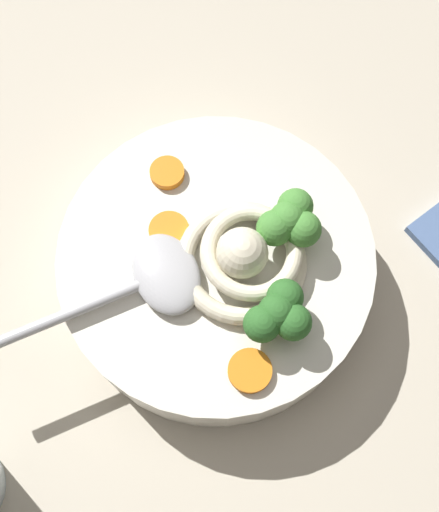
{
  "coord_description": "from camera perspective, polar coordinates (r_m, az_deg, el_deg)",
  "views": [
    {
      "loc": [
        -15.8,
        -7.8,
        50.35
      ],
      "look_at": [
        -2.74,
        -0.29,
        9.42
      ],
      "focal_mm": 44.22,
      "sensor_mm": 36.0,
      "label": 1
    }
  ],
  "objects": [
    {
      "name": "broccoli_floret_beside_chili",
      "position": [
        0.42,
        6.35,
        3.11
      ],
      "size": [
        4.81,
        4.14,
        3.81
      ],
      "color": "#7A9E60",
      "rests_on": "soup_bowl"
    },
    {
      "name": "carrot_slice_rear",
      "position": [
        0.44,
        -4.59,
        2.31
      ],
      "size": [
        2.84,
        2.84,
        0.48
      ],
      "primitive_type": "cylinder",
      "color": "orange",
      "rests_on": "soup_bowl"
    },
    {
      "name": "soup_bowl",
      "position": [
        0.46,
        -0.0,
        -1.25
      ],
      "size": [
        22.3,
        22.3,
        6.07
      ],
      "color": "silver",
      "rests_on": "table_slab"
    },
    {
      "name": "carrot_slice_extra_a",
      "position": [
        0.41,
        2.76,
        -10.32
      ],
      "size": [
        2.88,
        2.88,
        0.61
      ],
      "primitive_type": "cylinder",
      "color": "orange",
      "rests_on": "soup_bowl"
    },
    {
      "name": "noodle_pile",
      "position": [
        0.42,
        2.25,
        -0.09
      ],
      "size": [
        9.84,
        9.65,
        3.96
      ],
      "color": "beige",
      "rests_on": "soup_bowl"
    },
    {
      "name": "soup_spoon",
      "position": [
        0.42,
        -6.56,
        -2.31
      ],
      "size": [
        15.85,
        12.96,
        1.6
      ],
      "rotation": [
        0.0,
        0.0,
        2.5
      ],
      "color": "#B7B7BC",
      "rests_on": "soup_bowl"
    },
    {
      "name": "carrot_slice_left",
      "position": [
        0.46,
        -4.76,
        7.51
      ],
      "size": [
        2.5,
        2.5,
        0.65
      ],
      "primitive_type": "cylinder",
      "color": "orange",
      "rests_on": "soup_bowl"
    },
    {
      "name": "table_slab",
      "position": [
        0.52,
        1.23,
        -0.34
      ],
      "size": [
        111.69,
        111.69,
        3.36
      ],
      "primitive_type": "cube",
      "color": "#BCB29E",
      "rests_on": "ground"
    },
    {
      "name": "broccoli_floret_front",
      "position": [
        0.4,
        5.41,
        -5.24
      ],
      "size": [
        4.72,
        4.06,
        3.73
      ],
      "color": "#7A9E60",
      "rests_on": "soup_bowl"
    }
  ]
}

